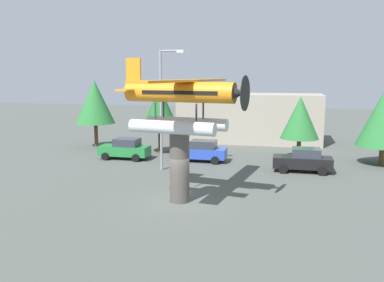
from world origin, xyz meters
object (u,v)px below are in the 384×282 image
object	(u,v)px
car_far_black	(303,160)
storefront_building	(250,118)
display_pedestal	(180,167)
tree_west	(95,102)
tree_far_east	(384,117)
floatplane_monument	(181,101)
streetlight_primary	(163,102)
tree_east	(160,108)
tree_center_back	(300,118)
car_mid_blue	(201,151)
car_near_green	(125,149)

from	to	relation	value
car_far_black	storefront_building	bearing A→B (deg)	-68.42
display_pedestal	car_far_black	size ratio (longest dim) A/B	0.94
tree_west	tree_far_east	bearing A→B (deg)	-5.09
floatplane_monument	storefront_building	xyz separation A→B (m)	(1.67, 22.02, -3.08)
streetlight_primary	car_far_black	bearing A→B (deg)	9.93
tree_west	tree_far_east	size ratio (longest dim) A/B	1.08
streetlight_primary	storefront_building	xyz separation A→B (m)	(4.94, 14.84, -2.52)
tree_west	tree_east	xyz separation A→B (m)	(7.03, -1.34, -0.39)
tree_east	tree_far_east	world-z (taller)	tree_far_east
floatplane_monument	car_far_black	distance (m)	12.22
tree_west	tree_center_back	bearing A→B (deg)	-3.15
tree_east	car_mid_blue	bearing A→B (deg)	-32.97
car_far_black	tree_west	size ratio (longest dim) A/B	0.64
display_pedestal	tree_center_back	size ratio (longest dim) A/B	0.75
streetlight_primary	tree_far_east	size ratio (longest dim) A/B	1.45
car_far_black	storefront_building	distance (m)	14.15
car_mid_blue	tree_center_back	size ratio (longest dim) A/B	0.79
streetlight_primary	tree_east	size ratio (longest dim) A/B	1.46
car_near_green	car_mid_blue	xyz separation A→B (m)	(6.49, 0.50, 0.00)
car_far_black	tree_east	distance (m)	13.71
car_mid_blue	tree_east	size ratio (longest dim) A/B	0.70
storefront_building	tree_far_east	xyz separation A→B (m)	(11.24, -9.27, 1.25)
car_near_green	car_mid_blue	size ratio (longest dim) A/B	1.00
display_pedestal	floatplane_monument	xyz separation A→B (m)	(0.13, -0.02, 3.65)
tree_center_back	tree_west	bearing A→B (deg)	176.85
floatplane_monument	car_mid_blue	xyz separation A→B (m)	(-1.18, 10.80, -4.74)
car_near_green	tree_west	world-z (taller)	tree_west
tree_far_east	car_near_green	bearing A→B (deg)	-173.22
floatplane_monument	tree_east	world-z (taller)	floatplane_monument
tree_far_east	streetlight_primary	bearing A→B (deg)	-161.01
streetlight_primary	tree_center_back	world-z (taller)	streetlight_primary
car_near_green	streetlight_primary	bearing A→B (deg)	144.57
display_pedestal	tree_far_east	world-z (taller)	tree_far_east
car_mid_blue	car_far_black	size ratio (longest dim) A/B	1.00
car_far_black	tree_far_east	size ratio (longest dim) A/B	0.69
tree_west	tree_east	size ratio (longest dim) A/B	1.09
car_far_black	tree_east	xyz separation A→B (m)	(-12.47, 4.74, 3.18)
storefront_building	tree_east	distance (m)	11.18
car_near_green	tree_west	xyz separation A→B (m)	(-5.00, 4.72, 3.56)
floatplane_monument	streetlight_primary	bearing A→B (deg)	123.66
car_far_black	tree_east	size ratio (longest dim) A/B	0.70
display_pedestal	car_mid_blue	bearing A→B (deg)	95.58
car_near_green	tree_east	size ratio (longest dim) A/B	0.70
floatplane_monument	tree_far_east	world-z (taller)	floatplane_monument
car_far_black	display_pedestal	bearing A→B (deg)	52.05
display_pedestal	floatplane_monument	bearing A→B (deg)	-9.14
car_far_black	tree_east	world-z (taller)	tree_east
floatplane_monument	tree_center_back	world-z (taller)	floatplane_monument
car_mid_blue	tree_center_back	world-z (taller)	tree_center_back
tree_east	storefront_building	bearing A→B (deg)	48.76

